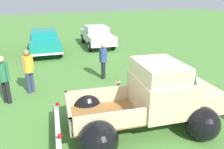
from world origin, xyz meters
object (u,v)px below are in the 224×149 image
spectator_1 (28,69)px  vintage_pickup_truck (152,102)px  show_car_1 (45,40)px  lane_cone_0 (118,85)px  spectator_2 (4,77)px  spectator_0 (103,59)px  show_car_2 (97,35)px  lane_cone_1 (206,92)px

spectator_1 → vintage_pickup_truck: bearing=-0.6°
spectator_1 → show_car_1: bearing=128.3°
vintage_pickup_truck → lane_cone_0: 2.44m
vintage_pickup_truck → lane_cone_0: (0.10, 2.39, -0.45)m
spectator_1 → spectator_2: spectator_1 is taller
spectator_0 → lane_cone_0: spectator_0 is taller
show_car_1 → vintage_pickup_truck: bearing=14.7°
vintage_pickup_truck → show_car_2: (2.18, 10.41, 0.02)m
show_car_2 → spectator_2: 9.36m
show_car_1 → spectator_2: size_ratio=2.78×
show_car_1 → spectator_0: spectator_0 is taller
spectator_0 → spectator_1: (-3.15, -0.28, 0.06)m
vintage_pickup_truck → spectator_2: bearing=148.6°
spectator_1 → lane_cone_0: bearing=26.5°
vintage_pickup_truck → lane_cone_1: (2.74, 0.59, -0.45)m
spectator_1 → lane_cone_1: (5.73, -3.23, -0.67)m
vintage_pickup_truck → spectator_1: 4.86m
spectator_0 → show_car_2: bearing=106.7°
show_car_2 → lane_cone_1: size_ratio=7.33×
vintage_pickup_truck → spectator_2: 5.02m
show_car_1 → spectator_0: size_ratio=2.94×
show_car_1 → lane_cone_1: bearing=30.4°
vintage_pickup_truck → spectator_1: vintage_pickup_truck is taller
lane_cone_1 → show_car_2: bearing=93.2°
show_car_2 → lane_cone_0: show_car_2 is taller
show_car_1 → spectator_2: 7.14m
lane_cone_1 → spectator_1: bearing=150.6°
show_car_1 → spectator_1: spectator_1 is taller
show_car_1 → show_car_2: 3.76m
vintage_pickup_truck → lane_cone_1: size_ratio=7.70×
lane_cone_0 → lane_cone_1: size_ratio=1.00×
show_car_2 → lane_cone_1: (0.55, -9.82, -0.47)m
spectator_2 → vintage_pickup_truck: bearing=-83.6°
show_car_2 → spectator_0: spectator_0 is taller
show_car_2 → spectator_0: (-2.02, -6.30, 0.14)m
show_car_2 → lane_cone_0: bearing=-7.2°
lane_cone_0 → spectator_0: bearing=87.7°
show_car_1 → lane_cone_1: size_ratio=7.56×
show_car_1 → lane_cone_0: size_ratio=7.56×
spectator_1 → lane_cone_0: 3.47m
spectator_2 → lane_cone_0: bearing=-55.5°
vintage_pickup_truck → lane_cone_0: size_ratio=7.70×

